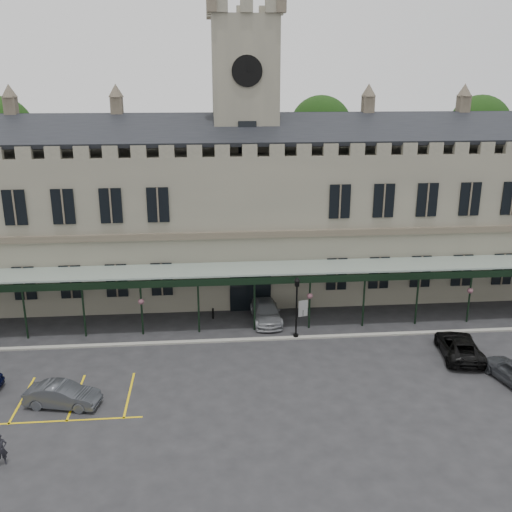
{
  "coord_description": "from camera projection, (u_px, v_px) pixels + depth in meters",
  "views": [
    {
      "loc": [
        -3.29,
        -30.61,
        17.44
      ],
      "look_at": [
        0.0,
        6.0,
        6.0
      ],
      "focal_mm": 40.0,
      "sensor_mm": 36.0,
      "label": 1
    }
  ],
  "objects": [
    {
      "name": "tree_behind_left",
      "position": [
        1.0,
        131.0,
        52.66
      ],
      "size": [
        6.0,
        6.0,
        16.0
      ],
      "color": "#332314",
      "rests_on": "ground"
    },
    {
      "name": "tree_behind_right",
      "position": [
        479.0,
        128.0,
        56.59
      ],
      "size": [
        6.0,
        6.0,
        16.0
      ],
      "color": "#332314",
      "rests_on": "ground"
    },
    {
      "name": "car_van",
      "position": [
        459.0,
        346.0,
        37.31
      ],
      "size": [
        3.12,
        5.38,
        1.41
      ],
      "primitive_type": "imported",
      "rotation": [
        0.0,
        0.0,
        2.98
      ],
      "color": "black",
      "rests_on": "ground"
    },
    {
      "name": "bollard_left",
      "position": [
        213.0,
        313.0,
        43.27
      ],
      "size": [
        0.15,
        0.15,
        0.82
      ],
      "primitive_type": "cylinder",
      "color": "black",
      "rests_on": "ground"
    },
    {
      "name": "canopy",
      "position": [
        254.0,
        298.0,
        40.96
      ],
      "size": [
        50.0,
        4.1,
        4.3
      ],
      "color": "#8C9E93",
      "rests_on": "ground"
    },
    {
      "name": "tree_behind_mid",
      "position": [
        321.0,
        129.0,
        55.22
      ],
      "size": [
        6.0,
        6.0,
        16.0
      ],
      "color": "#332314",
      "rests_on": "ground"
    },
    {
      "name": "sign_board",
      "position": [
        303.0,
        309.0,
        43.6
      ],
      "size": [
        0.75,
        0.25,
        1.31
      ],
      "rotation": [
        0.0,
        0.0,
        0.26
      ],
      "color": "black",
      "rests_on": "ground"
    },
    {
      "name": "car_taxi",
      "position": [
        266.0,
        311.0,
        42.84
      ],
      "size": [
        2.18,
        5.08,
        1.46
      ],
      "primitive_type": "imported",
      "rotation": [
        0.0,
        0.0,
        0.03
      ],
      "color": "gray",
      "rests_on": "ground"
    },
    {
      "name": "kerb",
      "position": [
        257.0,
        339.0,
        39.79
      ],
      "size": [
        60.0,
        0.4,
        0.12
      ],
      "primitive_type": "cube",
      "color": "gray",
      "rests_on": "ground"
    },
    {
      "name": "person_a",
      "position": [
        1.0,
        449.0,
        26.74
      ],
      "size": [
        0.71,
        0.62,
        1.63
      ],
      "primitive_type": "imported",
      "rotation": [
        0.0,
        0.0,
        0.47
      ],
      "color": "black",
      "rests_on": "ground"
    },
    {
      "name": "car_left_b",
      "position": [
        62.0,
        395.0,
        31.59
      ],
      "size": [
        4.31,
        2.23,
        1.35
      ],
      "primitive_type": "imported",
      "rotation": [
        0.0,
        0.0,
        1.37
      ],
      "color": "#393C41",
      "rests_on": "ground"
    },
    {
      "name": "parking_markings",
      "position": [
        20.0,
        404.0,
        31.95
      ],
      "size": [
        16.0,
        6.0,
        0.01
      ],
      "primitive_type": null,
      "color": "gold",
      "rests_on": "ground"
    },
    {
      "name": "clock_tower",
      "position": [
        245.0,
        135.0,
        45.89
      ],
      "size": [
        5.6,
        5.6,
        24.8
      ],
      "color": "#696658",
      "rests_on": "ground"
    },
    {
      "name": "ground",
      "position": [
        265.0,
        379.0,
        34.58
      ],
      "size": [
        140.0,
        140.0,
        0.0
      ],
      "primitive_type": "plane",
      "color": "black"
    },
    {
      "name": "bollard_right",
      "position": [
        301.0,
        309.0,
        43.99
      ],
      "size": [
        0.15,
        0.15,
        0.85
      ],
      "primitive_type": "cylinder",
      "color": "black",
      "rests_on": "ground"
    },
    {
      "name": "lamp_post_mid",
      "position": [
        297.0,
        302.0,
        39.31
      ],
      "size": [
        0.43,
        0.43,
        4.59
      ],
      "color": "black",
      "rests_on": "ground"
    },
    {
      "name": "station_building",
      "position": [
        245.0,
        216.0,
        47.78
      ],
      "size": [
        60.0,
        10.36,
        17.3
      ],
      "color": "#696658",
      "rests_on": "ground"
    }
  ]
}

